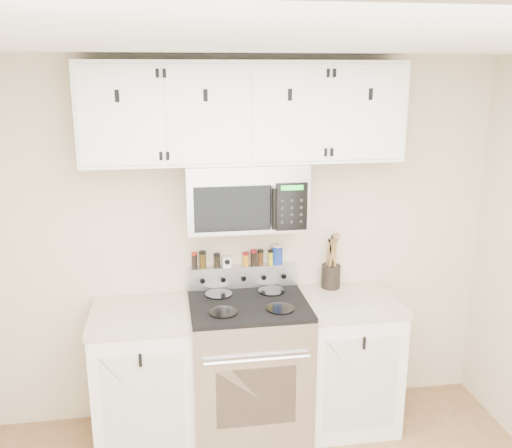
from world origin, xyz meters
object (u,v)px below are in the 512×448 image
at_px(salt_canister, 277,254).
at_px(microwave, 245,195).
at_px(range, 249,366).
at_px(utensil_crock, 331,274).

bearing_deg(salt_canister, microwave, -147.43).
relative_size(range, microwave, 1.45).
relative_size(range, utensil_crock, 2.86).
bearing_deg(microwave, utensil_crock, 9.67).
distance_m(range, microwave, 1.15).
xyz_separation_m(microwave, salt_canister, (0.24, 0.16, -0.46)).
bearing_deg(salt_canister, range, -130.84).
relative_size(microwave, salt_canister, 5.61).
xyz_separation_m(range, salt_canister, (0.24, 0.28, 0.68)).
distance_m(range, utensil_crock, 0.85).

